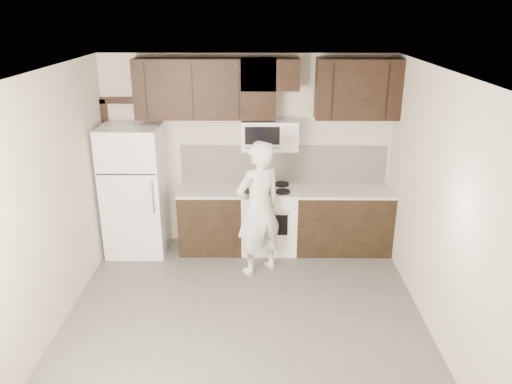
{
  "coord_description": "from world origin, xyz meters",
  "views": [
    {
      "loc": [
        0.17,
        -4.53,
        3.28
      ],
      "look_at": [
        0.13,
        0.9,
        1.25
      ],
      "focal_mm": 35.0,
      "sensor_mm": 36.0,
      "label": 1
    }
  ],
  "objects_px": {
    "person": "(259,209)",
    "microwave": "(270,134)",
    "stove": "(269,219)",
    "refrigerator": "(135,190)"
  },
  "relations": [
    {
      "from": "refrigerator",
      "to": "person",
      "type": "bearing_deg",
      "value": -19.51
    },
    {
      "from": "stove",
      "to": "microwave",
      "type": "xyz_separation_m",
      "value": [
        -0.0,
        0.12,
        1.19
      ]
    },
    {
      "from": "microwave",
      "to": "refrigerator",
      "type": "height_order",
      "value": "microwave"
    },
    {
      "from": "person",
      "to": "microwave",
      "type": "bearing_deg",
      "value": -134.06
    },
    {
      "from": "microwave",
      "to": "stove",
      "type": "bearing_deg",
      "value": -89.9
    },
    {
      "from": "refrigerator",
      "to": "person",
      "type": "xyz_separation_m",
      "value": [
        1.7,
        -0.6,
        -0.02
      ]
    },
    {
      "from": "refrigerator",
      "to": "stove",
      "type": "bearing_deg",
      "value": 1.51
    },
    {
      "from": "microwave",
      "to": "person",
      "type": "xyz_separation_m",
      "value": [
        -0.14,
        -0.77,
        -0.77
      ]
    },
    {
      "from": "refrigerator",
      "to": "person",
      "type": "height_order",
      "value": "refrigerator"
    },
    {
      "from": "stove",
      "to": "refrigerator",
      "type": "xyz_separation_m",
      "value": [
        -1.85,
        -0.05,
        0.44
      ]
    }
  ]
}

